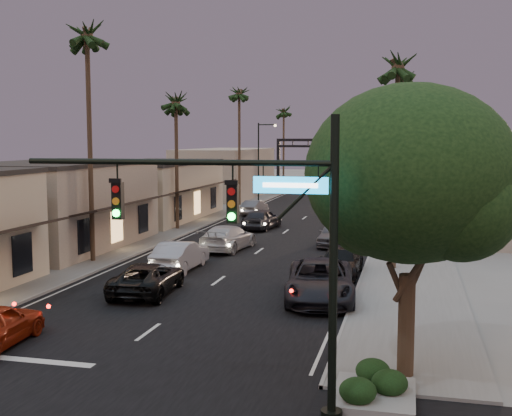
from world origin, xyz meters
The scene contains 29 objects.
ground centered at (0.00, 40.00, 0.00)m, with size 200.00×200.00×0.00m, color slate.
road centered at (0.00, 45.00, 0.00)m, with size 14.00×120.00×0.02m, color black.
sidewalk_left centered at (-9.50, 52.00, 0.06)m, with size 5.00×92.00×0.12m, color slate.
sidewalk_right centered at (9.50, 52.00, 0.06)m, with size 5.00×92.00×0.12m, color slate.
storefront_mid centered at (-13.00, 26.00, 2.75)m, with size 8.00×14.00×5.50m, color gray.
storefront_far centered at (-13.00, 42.00, 2.50)m, with size 8.00×16.00×5.00m, color #C5B797.
storefront_dist centered at (-13.00, 65.00, 3.00)m, with size 8.00×20.00×6.00m, color gray.
building_right centered at (14.00, 40.00, 2.50)m, with size 8.00×18.00×5.00m, color gray.
traffic_signal centered at (5.69, 4.00, 5.08)m, with size 8.51×0.22×7.80m.
corner_tree centered at (9.48, 7.45, 5.98)m, with size 6.20×6.20×8.80m.
planter centered at (8.60, 5.50, 0.00)m, with size 2.20×2.60×0.24m, color gray.
arch centered at (0.00, 70.00, 5.53)m, with size 15.20×0.40×7.27m.
streetlight_right centered at (6.92, 45.00, 5.33)m, with size 2.13×0.30×9.00m.
streetlight_left centered at (-6.92, 58.00, 5.33)m, with size 2.13×0.30×9.00m.
palm_lb centered at (-8.60, 22.00, 13.39)m, with size 3.20×3.20×15.20m.
palm_lc centered at (-8.60, 36.00, 10.47)m, with size 3.20×3.20×12.20m.
palm_ld centered at (-8.60, 55.00, 12.42)m, with size 3.20×3.20×14.20m.
palm_ra centered at (8.60, 24.00, 11.44)m, with size 3.20×3.20×13.20m.
palm_rb centered at (8.60, 44.00, 12.42)m, with size 3.20×3.20×14.20m.
palm_rc centered at (8.60, 64.00, 10.47)m, with size 3.20×3.20×12.20m.
palm_far centered at (-8.30, 78.00, 11.44)m, with size 3.20×3.20×13.20m.
oncoming_pickup centered at (-2.40, 15.59, 0.74)m, with size 2.46×5.33×1.48m, color black.
oncoming_silver centered at (-2.83, 21.09, 0.82)m, with size 1.74×4.98×1.64m, color #98979C.
oncoming_white centered at (-2.07, 27.90, 0.82)m, with size 2.30×5.65×1.64m, color #B1B1B1.
oncoming_dgrey centered at (-2.13, 37.89, 0.84)m, with size 1.99×4.94×1.68m, color black.
oncoming_grey_far centered at (-5.04, 47.33, 0.71)m, with size 1.49×4.28×1.41m, color #57575C.
curbside_near centered at (5.59, 16.29, 0.89)m, with size 2.96×6.41×1.78m, color black.
curbside_black centered at (5.91, 21.79, 0.75)m, with size 2.10×5.16×1.50m, color black.
curbside_grey centered at (4.51, 31.23, 0.82)m, with size 1.94×4.82×1.64m, color #515156.
Camera 1 is at (9.43, -11.75, 7.19)m, focal length 45.00 mm.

